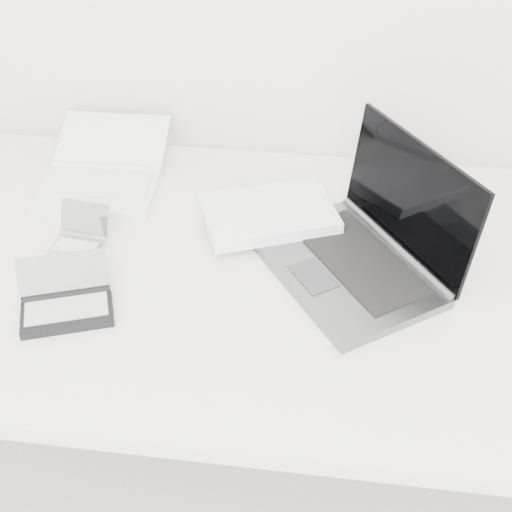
# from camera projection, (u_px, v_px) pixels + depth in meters

# --- Properties ---
(desk) EXTENTS (1.60, 0.80, 0.73)m
(desk) POSITION_uv_depth(u_px,v_px,m) (275.00, 288.00, 1.32)
(desk) COLOR white
(desk) RESTS_ON ground
(laptop_large) EXTENTS (0.51, 0.44, 0.23)m
(laptop_large) POSITION_uv_depth(u_px,v_px,m) (331.00, 236.00, 1.31)
(laptop_large) COLOR slate
(laptop_large) RESTS_ON desk
(netbook_open_white) EXTENTS (0.25, 0.31, 0.07)m
(netbook_open_white) POSITION_uv_depth(u_px,v_px,m) (102.00, 176.00, 1.50)
(netbook_open_white) COLOR white
(netbook_open_white) RESTS_ON desk
(pda_silver) EXTENTS (0.11, 0.11, 0.08)m
(pda_silver) POSITION_uv_depth(u_px,v_px,m) (79.00, 241.00, 1.33)
(pda_silver) COLOR silver
(pda_silver) RESTS_ON desk
(palmtop_charcoal) EXTENTS (0.18, 0.17, 0.08)m
(palmtop_charcoal) POSITION_uv_depth(u_px,v_px,m) (66.00, 303.00, 1.20)
(palmtop_charcoal) COLOR black
(palmtop_charcoal) RESTS_ON desk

